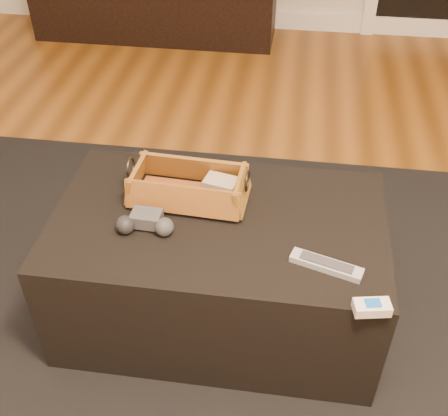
# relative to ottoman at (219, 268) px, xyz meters

# --- Properties ---
(floor) EXTENTS (5.00, 5.50, 0.01)m
(floor) POSITION_rel_ottoman_xyz_m (-0.22, -0.17, -0.23)
(floor) COLOR brown
(floor) RESTS_ON ground
(baseboard) EXTENTS (5.00, 0.04, 0.12)m
(baseboard) POSITION_rel_ottoman_xyz_m (-0.22, 2.56, -0.16)
(baseboard) COLOR white
(baseboard) RESTS_ON floor
(area_rug) EXTENTS (2.60, 2.00, 0.01)m
(area_rug) POSITION_rel_ottoman_xyz_m (0.00, -0.05, -0.22)
(area_rug) COLOR black
(area_rug) RESTS_ON floor
(ottoman) EXTENTS (1.00, 0.60, 0.42)m
(ottoman) POSITION_rel_ottoman_xyz_m (0.00, 0.00, 0.00)
(ottoman) COLOR black
(ottoman) RESTS_ON area_rug
(tv_remote) EXTENTS (0.19, 0.05, 0.02)m
(tv_remote) POSITION_rel_ottoman_xyz_m (-0.12, 0.07, 0.23)
(tv_remote) COLOR black
(tv_remote) RESTS_ON wicker_basket
(cloth_bundle) EXTENTS (0.11, 0.09, 0.05)m
(cloth_bundle) POSITION_rel_ottoman_xyz_m (-0.01, 0.10, 0.25)
(cloth_bundle) COLOR tan
(cloth_bundle) RESTS_ON wicker_basket
(wicker_basket) EXTENTS (0.37, 0.21, 0.13)m
(wicker_basket) POSITION_rel_ottoman_xyz_m (-0.10, 0.08, 0.25)
(wicker_basket) COLOR #954F21
(wicker_basket) RESTS_ON ottoman
(game_controller) EXTENTS (0.17, 0.10, 0.06)m
(game_controller) POSITION_rel_ottoman_xyz_m (-0.20, -0.08, 0.24)
(game_controller) COLOR #3B3B3E
(game_controller) RESTS_ON ottoman
(silver_remote) EXTENTS (0.20, 0.10, 0.02)m
(silver_remote) POSITION_rel_ottoman_xyz_m (0.32, -0.16, 0.22)
(silver_remote) COLOR #B3B5BB
(silver_remote) RESTS_ON ottoman
(cream_gadget) EXTENTS (0.10, 0.06, 0.03)m
(cream_gadget) POSITION_rel_ottoman_xyz_m (0.43, -0.30, 0.23)
(cream_gadget) COLOR silver
(cream_gadget) RESTS_ON ottoman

